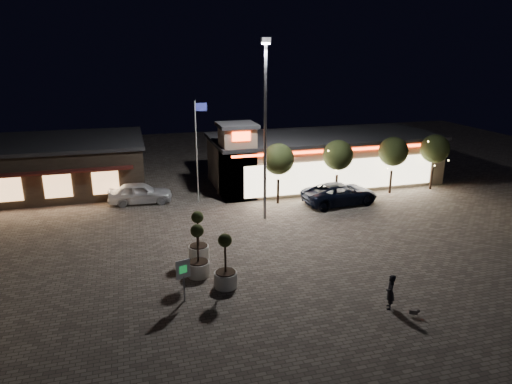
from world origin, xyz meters
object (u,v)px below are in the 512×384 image
object	(u,v)px
white_sedan	(140,193)
pedestrian	(390,292)
valet_sign	(183,273)
planter_left	(199,244)
planter_mid	(226,271)
pickup_truck	(340,193)

from	to	relation	value
white_sedan	pedestrian	size ratio (longest dim) A/B	2.88
valet_sign	planter_left	bearing A→B (deg)	72.47
white_sedan	planter_mid	distance (m)	15.35
pickup_truck	white_sedan	distance (m)	15.73
pickup_truck	planter_mid	xyz separation A→B (m)	(-11.42, -10.45, 0.06)
pickup_truck	planter_mid	bearing A→B (deg)	127.03
white_sedan	pedestrian	distance (m)	21.77
pickup_truck	pedestrian	distance (m)	15.23
planter_mid	planter_left	bearing A→B (deg)	102.64
white_sedan	valet_sign	distance (m)	15.81
pickup_truck	planter_left	world-z (taller)	planter_left
pedestrian	planter_mid	size ratio (longest dim) A/B	0.58
pedestrian	planter_left	distance (m)	10.95
pickup_truck	white_sedan	size ratio (longest dim) A/B	1.23
planter_left	planter_mid	xyz separation A→B (m)	(0.81, -3.62, -0.00)
pedestrian	valet_sign	world-z (taller)	valet_sign
planter_left	valet_sign	bearing A→B (deg)	-107.53
pickup_truck	valet_sign	size ratio (longest dim) A/B	2.79
planter_mid	valet_sign	bearing A→B (deg)	-159.47
white_sedan	planter_left	bearing A→B (deg)	-161.50
pickup_truck	white_sedan	xyz separation A→B (m)	(-15.09, 4.45, -0.00)
planter_left	planter_mid	size ratio (longest dim) A/B	1.00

